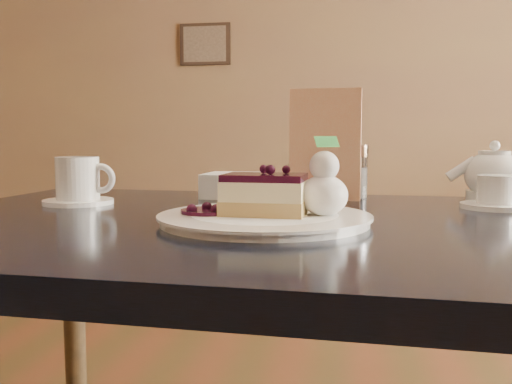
% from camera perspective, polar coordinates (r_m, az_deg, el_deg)
% --- Properties ---
extents(main_table, '(1.15, 0.79, 0.69)m').
position_cam_1_polar(main_table, '(0.83, 1.49, -7.67)').
color(main_table, black).
rests_on(main_table, ground).
extents(dessert_plate, '(0.28, 0.28, 0.01)m').
position_cam_1_polar(dessert_plate, '(0.77, 0.86, -2.75)').
color(dessert_plate, white).
rests_on(dessert_plate, main_table).
extents(cheesecake_slice, '(0.11, 0.08, 0.06)m').
position_cam_1_polar(cheesecake_slice, '(0.77, 0.87, -0.28)').
color(cheesecake_slice, '#D9A253').
rests_on(cheesecake_slice, dessert_plate).
extents(whipped_cream, '(0.06, 0.06, 0.06)m').
position_cam_1_polar(whipped_cream, '(0.76, 6.80, -0.31)').
color(whipped_cream, white).
rests_on(whipped_cream, dessert_plate).
extents(berry_sauce, '(0.07, 0.07, 0.01)m').
position_cam_1_polar(berry_sauce, '(0.78, -4.86, -1.96)').
color(berry_sauce, black).
rests_on(berry_sauce, dessert_plate).
extents(coffee_set, '(0.13, 0.12, 0.08)m').
position_cam_1_polar(coffee_set, '(1.04, -17.28, 0.85)').
color(coffee_set, white).
rests_on(coffee_set, main_table).
extents(tea_set, '(0.15, 0.21, 0.10)m').
position_cam_1_polar(tea_set, '(1.09, 22.65, 1.08)').
color(tea_set, white).
rests_on(tea_set, main_table).
extents(menu_card, '(0.13, 0.03, 0.20)m').
position_cam_1_polar(menu_card, '(1.06, 6.94, 4.72)').
color(menu_card, '#FDE4B9').
rests_on(menu_card, main_table).
extents(sugar_shaker, '(0.06, 0.06, 0.10)m').
position_cam_1_polar(sugar_shaker, '(1.09, 9.71, 2.08)').
color(sugar_shaker, white).
rests_on(sugar_shaker, main_table).
extents(napkin_stack, '(0.12, 0.12, 0.05)m').
position_cam_1_polar(napkin_stack, '(1.10, -2.16, 0.69)').
color(napkin_stack, white).
rests_on(napkin_stack, main_table).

